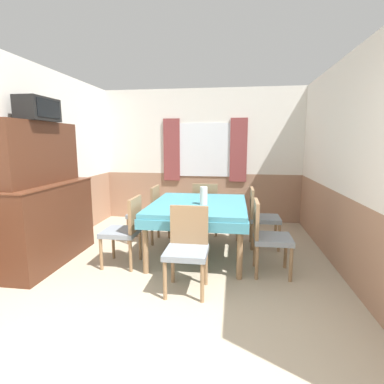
% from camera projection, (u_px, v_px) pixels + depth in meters
% --- Properties ---
extents(wall_back, '(4.31, 0.10, 2.60)m').
position_uv_depth(wall_back, '(202.00, 156.00, 5.96)').
color(wall_back, white).
rests_on(wall_back, ground_plane).
extents(wall_left, '(0.05, 4.79, 2.60)m').
position_uv_depth(wall_left, '(39.00, 162.00, 4.08)').
color(wall_left, white).
rests_on(wall_left, ground_plane).
extents(wall_right, '(0.05, 4.79, 2.60)m').
position_uv_depth(wall_right, '(347.00, 166.00, 3.52)').
color(wall_right, white).
rests_on(wall_right, ground_plane).
extents(dining_table, '(1.31, 1.56, 0.75)m').
position_uv_depth(dining_table, '(199.00, 210.00, 4.13)').
color(dining_table, teal).
rests_on(dining_table, ground_plane).
extents(chair_head_near, '(0.44, 0.44, 0.89)m').
position_uv_depth(chair_head_near, '(187.00, 245.00, 3.18)').
color(chair_head_near, '#93704C').
rests_on(chair_head_near, ground_plane).
extents(chair_head_window, '(0.44, 0.44, 0.89)m').
position_uv_depth(chair_head_window, '(206.00, 206.00, 5.13)').
color(chair_head_window, '#93704C').
rests_on(chair_head_window, ground_plane).
extents(chair_left_far, '(0.44, 0.44, 0.89)m').
position_uv_depth(chair_left_far, '(147.00, 211.00, 4.75)').
color(chair_left_far, '#93704C').
rests_on(chair_left_far, ground_plane).
extents(chair_left_near, '(0.44, 0.44, 0.89)m').
position_uv_depth(chair_left_near, '(126.00, 228.00, 3.81)').
color(chair_left_near, '#93704C').
rests_on(chair_left_near, ground_plane).
extents(chair_right_near, '(0.44, 0.44, 0.89)m').
position_uv_depth(chair_right_near, '(267.00, 234.00, 3.56)').
color(chair_right_near, '#93704C').
rests_on(chair_right_near, ground_plane).
extents(chair_right_far, '(0.44, 0.44, 0.89)m').
position_uv_depth(chair_right_far, '(260.00, 215.00, 4.50)').
color(chair_right_far, '#93704C').
rests_on(chair_right_far, ground_plane).
extents(sideboard, '(0.46, 1.52, 1.83)m').
position_uv_depth(sideboard, '(47.00, 205.00, 3.87)').
color(sideboard, '#4C2819').
rests_on(sideboard, ground_plane).
extents(tv, '(0.29, 0.54, 0.28)m').
position_uv_depth(tv, '(38.00, 109.00, 3.61)').
color(tv, black).
rests_on(tv, sideboard).
extents(vase, '(0.10, 0.10, 0.24)m').
position_uv_depth(vase, '(204.00, 196.00, 3.99)').
color(vase, silver).
rests_on(vase, dining_table).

